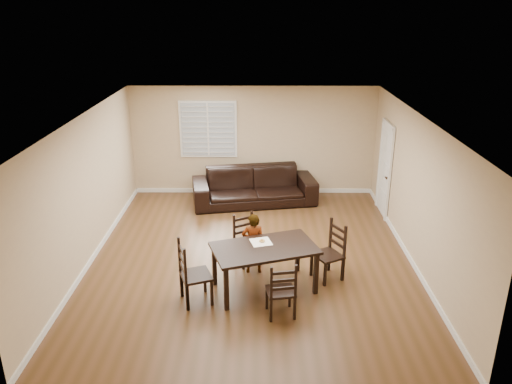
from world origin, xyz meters
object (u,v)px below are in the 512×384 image
at_px(chair_near, 245,240).
at_px(donut, 262,241).
at_px(chair_far, 282,294).
at_px(sofa, 254,186).
at_px(chair_right, 333,252).
at_px(chair_left, 188,276).
at_px(dining_table, 265,252).
at_px(child, 253,243).

height_order(chair_near, donut, chair_near).
xyz_separation_m(chair_far, sofa, (-0.47, 4.74, -0.00)).
height_order(chair_right, sofa, chair_right).
bearing_deg(donut, chair_left, -153.11).
xyz_separation_m(chair_left, sofa, (1.01, 4.31, -0.07)).
bearing_deg(donut, chair_near, 111.30).
bearing_deg(sofa, chair_far, -94.00).
relative_size(dining_table, chair_far, 2.01).
relative_size(chair_right, child, 0.92).
bearing_deg(chair_left, chair_near, -52.27).
relative_size(dining_table, chair_right, 1.83).
height_order(chair_near, chair_left, chair_left).
relative_size(chair_left, sofa, 0.37).
distance_m(chair_left, donut, 1.36).
bearing_deg(donut, chair_right, 10.91).
bearing_deg(chair_right, sofa, 173.26).
bearing_deg(chair_far, chair_near, -81.10).
bearing_deg(chair_right, chair_far, -65.73).
bearing_deg(chair_left, child, -66.78).
xyz_separation_m(child, donut, (0.15, -0.39, 0.25)).
bearing_deg(chair_near, donut, -98.50).
height_order(chair_left, child, child).
relative_size(chair_near, chair_left, 0.87).
height_order(donut, sofa, sofa).
relative_size(chair_far, child, 0.84).
xyz_separation_m(chair_right, sofa, (-1.42, 3.46, -0.05)).
bearing_deg(donut, child, 111.29).
height_order(chair_left, sofa, chair_left).
relative_size(chair_far, donut, 9.61).
relative_size(chair_near, chair_right, 0.91).
xyz_separation_m(chair_far, chair_right, (0.95, 1.27, 0.04)).
distance_m(dining_table, chair_near, 1.10).
bearing_deg(chair_far, child, -81.92).
distance_m(chair_left, child, 1.43).
xyz_separation_m(dining_table, chair_left, (-1.22, -0.41, -0.21)).
bearing_deg(chair_right, chair_near, -139.06).
xyz_separation_m(dining_table, chair_near, (-0.36, 1.00, -0.28)).
bearing_deg(chair_right, dining_table, -99.55).
xyz_separation_m(chair_near, sofa, (0.15, 2.89, -0.00)).
bearing_deg(sofa, chair_left, -112.93).
bearing_deg(chair_left, donut, -83.86).
distance_m(donut, sofa, 3.73).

